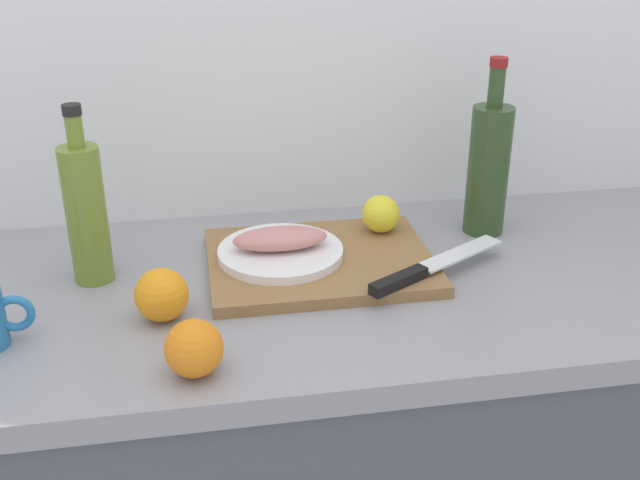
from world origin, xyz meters
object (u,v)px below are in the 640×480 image
(fish_fillet, at_px, (280,239))
(cutting_board, at_px, (320,262))
(white_plate, at_px, (281,252))
(olive_oil_bottle, at_px, (86,211))
(orange_0, at_px, (194,348))
(wine_bottle, at_px, (489,167))
(lemon_0, at_px, (381,214))
(chef_knife, at_px, (422,271))

(fish_fillet, bearing_deg, cutting_board, -9.40)
(white_plate, bearing_deg, olive_oil_bottle, 177.95)
(cutting_board, xyz_separation_m, orange_0, (-0.21, -0.28, 0.03))
(white_plate, bearing_deg, wine_bottle, 12.21)
(lemon_0, bearing_deg, cutting_board, -146.69)
(wine_bottle, xyz_separation_m, orange_0, (-0.54, -0.37, -0.09))
(chef_knife, xyz_separation_m, olive_oil_bottle, (-0.52, 0.12, 0.09))
(lemon_0, bearing_deg, orange_0, -133.46)
(olive_oil_bottle, xyz_separation_m, orange_0, (0.16, -0.30, -0.08))
(chef_knife, xyz_separation_m, wine_bottle, (0.18, 0.19, 0.10))
(cutting_board, height_order, chef_knife, chef_knife)
(chef_knife, relative_size, olive_oil_bottle, 0.91)
(white_plate, bearing_deg, lemon_0, 20.53)
(chef_knife, bearing_deg, white_plate, 123.22)
(lemon_0, height_order, orange_0, lemon_0)
(olive_oil_bottle, bearing_deg, orange_0, -62.48)
(white_plate, relative_size, lemon_0, 3.12)
(cutting_board, xyz_separation_m, fish_fillet, (-0.07, 0.01, 0.04))
(olive_oil_bottle, relative_size, wine_bottle, 0.91)
(white_plate, distance_m, fish_fillet, 0.03)
(olive_oil_bottle, height_order, wine_bottle, wine_bottle)
(orange_0, bearing_deg, white_plate, 62.47)
(cutting_board, xyz_separation_m, chef_knife, (0.15, -0.10, 0.02))
(cutting_board, relative_size, wine_bottle, 1.16)
(white_plate, height_order, olive_oil_bottle, olive_oil_bottle)
(fish_fillet, xyz_separation_m, wine_bottle, (0.39, 0.08, 0.07))
(lemon_0, height_order, wine_bottle, wine_bottle)
(olive_oil_bottle, bearing_deg, fish_fillet, -2.05)
(cutting_board, height_order, lemon_0, lemon_0)
(chef_knife, bearing_deg, lemon_0, 67.58)
(white_plate, distance_m, chef_knife, 0.24)
(white_plate, height_order, fish_fillet, fish_fillet)
(cutting_board, bearing_deg, chef_knife, -33.33)
(chef_knife, distance_m, wine_bottle, 0.28)
(chef_knife, height_order, wine_bottle, wine_bottle)
(wine_bottle, bearing_deg, fish_fillet, -167.79)
(chef_knife, distance_m, olive_oil_bottle, 0.54)
(cutting_board, distance_m, lemon_0, 0.16)
(white_plate, xyz_separation_m, fish_fillet, (0.00, -0.00, 0.03))
(lemon_0, xyz_separation_m, orange_0, (-0.34, -0.36, -0.01))
(cutting_board, height_order, orange_0, orange_0)
(orange_0, bearing_deg, olive_oil_bottle, 117.52)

